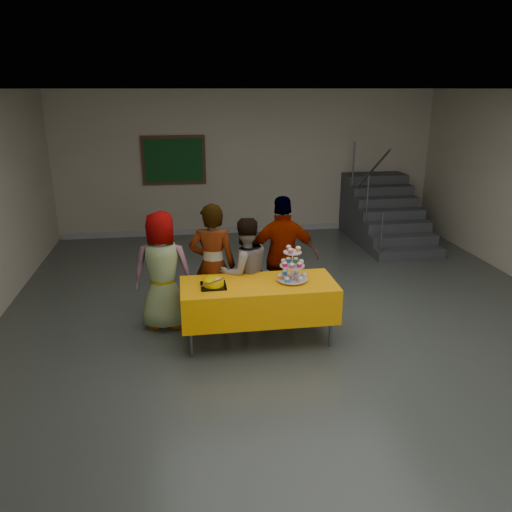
{
  "coord_description": "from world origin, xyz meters",
  "views": [
    {
      "loc": [
        -1.44,
        -5.5,
        3.01
      ],
      "look_at": [
        -0.57,
        0.24,
        1.05
      ],
      "focal_mm": 35.0,
      "sensor_mm": 36.0,
      "label": 1
    }
  ],
  "objects_px": {
    "staircase": "(382,215)",
    "cupcake_stand": "(292,268)",
    "bear_cake": "(213,282)",
    "noticeboard": "(174,160)",
    "schoolchild_d": "(283,257)",
    "schoolchild_a": "(163,271)",
    "schoolchild_c": "(245,272)",
    "bake_table": "(258,299)",
    "schoolchild_b": "(213,266)"
  },
  "relations": [
    {
      "from": "schoolchild_d",
      "to": "staircase",
      "type": "distance_m",
      "value": 4.39
    },
    {
      "from": "bear_cake",
      "to": "schoolchild_c",
      "type": "bearing_deg",
      "value": 50.09
    },
    {
      "from": "schoolchild_a",
      "to": "staircase",
      "type": "distance_m",
      "value": 5.66
    },
    {
      "from": "bear_cake",
      "to": "bake_table",
      "type": "bearing_deg",
      "value": 2.44
    },
    {
      "from": "cupcake_stand",
      "to": "bear_cake",
      "type": "relative_size",
      "value": 1.24
    },
    {
      "from": "schoolchild_d",
      "to": "schoolchild_b",
      "type": "bearing_deg",
      "value": 16.9
    },
    {
      "from": "schoolchild_b",
      "to": "bake_table",
      "type": "bearing_deg",
      "value": 144.56
    },
    {
      "from": "bake_table",
      "to": "bear_cake",
      "type": "xyz_separation_m",
      "value": [
        -0.55,
        -0.02,
        0.27
      ]
    },
    {
      "from": "bake_table",
      "to": "schoolchild_a",
      "type": "height_order",
      "value": "schoolchild_a"
    },
    {
      "from": "schoolchild_c",
      "to": "bear_cake",
      "type": "bearing_deg",
      "value": 35.72
    },
    {
      "from": "schoolchild_d",
      "to": "bear_cake",
      "type": "bearing_deg",
      "value": 42.51
    },
    {
      "from": "cupcake_stand",
      "to": "schoolchild_a",
      "type": "bearing_deg",
      "value": 160.16
    },
    {
      "from": "schoolchild_c",
      "to": "noticeboard",
      "type": "height_order",
      "value": "noticeboard"
    },
    {
      "from": "schoolchild_a",
      "to": "schoolchild_c",
      "type": "xyz_separation_m",
      "value": [
        1.06,
        -0.07,
        -0.05
      ]
    },
    {
      "from": "bear_cake",
      "to": "noticeboard",
      "type": "distance_m",
      "value": 5.03
    },
    {
      "from": "bear_cake",
      "to": "noticeboard",
      "type": "height_order",
      "value": "noticeboard"
    },
    {
      "from": "schoolchild_a",
      "to": "noticeboard",
      "type": "relative_size",
      "value": 1.2
    },
    {
      "from": "schoolchild_b",
      "to": "schoolchild_d",
      "type": "xyz_separation_m",
      "value": [
        0.97,
        0.2,
        0.01
      ]
    },
    {
      "from": "cupcake_stand",
      "to": "schoolchild_a",
      "type": "relative_size",
      "value": 0.28
    },
    {
      "from": "bear_cake",
      "to": "schoolchild_a",
      "type": "relative_size",
      "value": 0.23
    },
    {
      "from": "schoolchild_a",
      "to": "schoolchild_d",
      "type": "relative_size",
      "value": 0.93
    },
    {
      "from": "bake_table",
      "to": "schoolchild_c",
      "type": "relative_size",
      "value": 1.29
    },
    {
      "from": "schoolchild_b",
      "to": "schoolchild_c",
      "type": "distance_m",
      "value": 0.42
    },
    {
      "from": "bear_cake",
      "to": "staircase",
      "type": "relative_size",
      "value": 0.15
    },
    {
      "from": "bear_cake",
      "to": "noticeboard",
      "type": "relative_size",
      "value": 0.28
    },
    {
      "from": "cupcake_stand",
      "to": "schoolchild_a",
      "type": "xyz_separation_m",
      "value": [
        -1.57,
        0.57,
        -0.16
      ]
    },
    {
      "from": "bake_table",
      "to": "schoolchild_c",
      "type": "xyz_separation_m",
      "value": [
        -0.1,
        0.51,
        0.17
      ]
    },
    {
      "from": "bake_table",
      "to": "schoolchild_b",
      "type": "height_order",
      "value": "schoolchild_b"
    },
    {
      "from": "cupcake_stand",
      "to": "bear_cake",
      "type": "distance_m",
      "value": 0.97
    },
    {
      "from": "bear_cake",
      "to": "staircase",
      "type": "bearing_deg",
      "value": 47.2
    },
    {
      "from": "schoolchild_a",
      "to": "cupcake_stand",
      "type": "bearing_deg",
      "value": 167.23
    },
    {
      "from": "cupcake_stand",
      "to": "schoolchild_c",
      "type": "relative_size",
      "value": 0.3
    },
    {
      "from": "schoolchild_b",
      "to": "noticeboard",
      "type": "height_order",
      "value": "noticeboard"
    },
    {
      "from": "bear_cake",
      "to": "schoolchild_a",
      "type": "distance_m",
      "value": 0.86
    },
    {
      "from": "bake_table",
      "to": "bear_cake",
      "type": "height_order",
      "value": "bear_cake"
    },
    {
      "from": "schoolchild_a",
      "to": "noticeboard",
      "type": "bearing_deg",
      "value": -85.17
    },
    {
      "from": "staircase",
      "to": "cupcake_stand",
      "type": "bearing_deg",
      "value": -124.93
    },
    {
      "from": "noticeboard",
      "to": "staircase",
      "type": "bearing_deg",
      "value": -11.12
    },
    {
      "from": "cupcake_stand",
      "to": "bear_cake",
      "type": "height_order",
      "value": "cupcake_stand"
    },
    {
      "from": "noticeboard",
      "to": "bake_table",
      "type": "bearing_deg",
      "value": -78.66
    },
    {
      "from": "staircase",
      "to": "noticeboard",
      "type": "distance_m",
      "value": 4.47
    },
    {
      "from": "staircase",
      "to": "noticeboard",
      "type": "relative_size",
      "value": 1.85
    },
    {
      "from": "bear_cake",
      "to": "cupcake_stand",
      "type": "bearing_deg",
      "value": 2.05
    },
    {
      "from": "schoolchild_d",
      "to": "noticeboard",
      "type": "xyz_separation_m",
      "value": [
        -1.44,
        4.19,
        0.76
      ]
    },
    {
      "from": "bake_table",
      "to": "schoolchild_a",
      "type": "relative_size",
      "value": 1.2
    },
    {
      "from": "cupcake_stand",
      "to": "noticeboard",
      "type": "height_order",
      "value": "noticeboard"
    },
    {
      "from": "bake_table",
      "to": "bear_cake",
      "type": "relative_size",
      "value": 5.25
    },
    {
      "from": "schoolchild_a",
      "to": "schoolchild_c",
      "type": "bearing_deg",
      "value": -176.82
    },
    {
      "from": "schoolchild_b",
      "to": "schoolchild_d",
      "type": "bearing_deg",
      "value": -157.39
    },
    {
      "from": "bear_cake",
      "to": "schoolchild_c",
      "type": "distance_m",
      "value": 0.7
    }
  ]
}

